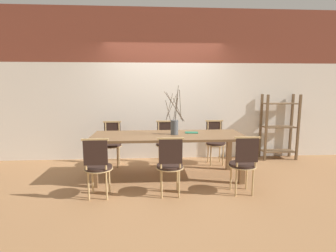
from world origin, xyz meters
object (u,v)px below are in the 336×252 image
(dining_table, at_px, (168,140))
(chair_near_center, at_px, (243,162))
(shelving_rack, at_px, (279,127))
(chair_far_center, at_px, (215,140))
(vase_centerpiece, at_px, (174,126))
(book_stack, at_px, (192,133))

(dining_table, bearing_deg, chair_near_center, -36.09)
(chair_near_center, bearing_deg, shelving_rack, 51.81)
(shelving_rack, bearing_deg, chair_far_center, -168.99)
(chair_near_center, xyz_separation_m, shelving_rack, (1.44, 1.83, 0.21))
(chair_far_center, bearing_deg, shelving_rack, -168.99)
(chair_near_center, xyz_separation_m, vase_centerpiece, (-0.95, 0.79, 0.43))
(chair_near_center, bearing_deg, vase_centerpiece, 140.33)
(dining_table, distance_m, shelving_rack, 2.72)
(chair_near_center, distance_m, chair_far_center, 1.55)
(dining_table, xyz_separation_m, chair_near_center, (1.06, -0.77, -0.18))
(dining_table, height_order, book_stack, book_stack)
(chair_near_center, distance_m, shelving_rack, 2.34)
(book_stack, bearing_deg, chair_near_center, -55.25)
(shelving_rack, bearing_deg, vase_centerpiece, -156.34)
(dining_table, relative_size, chair_near_center, 2.90)
(dining_table, distance_m, vase_centerpiece, 0.27)
(vase_centerpiece, bearing_deg, chair_far_center, 39.85)
(dining_table, height_order, vase_centerpiece, vase_centerpiece)
(vase_centerpiece, xyz_separation_m, book_stack, (0.32, 0.12, -0.14))
(chair_far_center, height_order, shelving_rack, shelving_rack)
(book_stack, distance_m, shelving_rack, 2.27)
(dining_table, distance_m, chair_near_center, 1.32)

